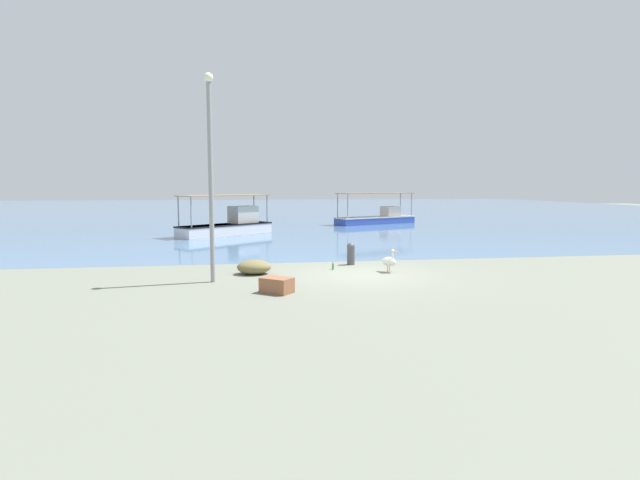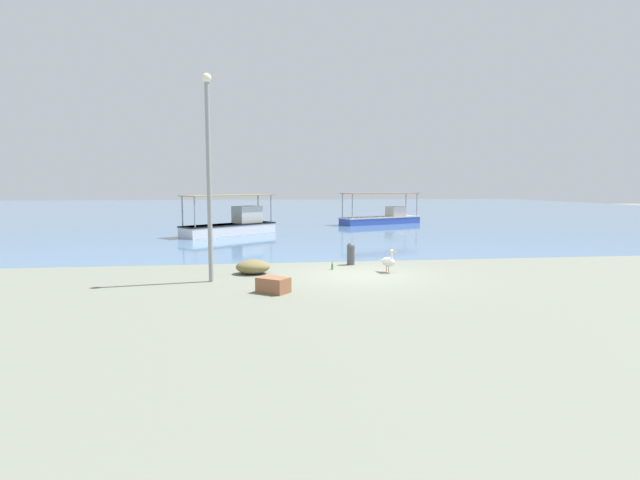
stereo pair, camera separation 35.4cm
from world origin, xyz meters
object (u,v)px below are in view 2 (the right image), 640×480
object	(u,v)px
fishing_boat_outer	(382,217)
pelican	(388,261)
fishing_boat_center	(233,224)
mooring_bollard	(351,253)
net_pile	(253,267)
glass_bottle	(332,267)
cargo_crate	(273,285)
lamp_post	(209,167)

from	to	relation	value
fishing_boat_outer	pelican	size ratio (longest dim) A/B	8.52
fishing_boat_center	mooring_bollard	distance (m)	13.23
fishing_boat_center	net_pile	size ratio (longest dim) A/B	5.05
fishing_boat_center	glass_bottle	size ratio (longest dim) A/B	21.00
pelican	cargo_crate	bearing A→B (deg)	-145.69
lamp_post	net_pile	distance (m)	3.66
fishing_boat_outer	net_pile	world-z (taller)	fishing_boat_outer
cargo_crate	fishing_boat_outer	bearing A→B (deg)	68.72
mooring_bollard	pelican	bearing A→B (deg)	-62.31
fishing_boat_center	cargo_crate	distance (m)	16.93
net_pile	fishing_boat_center	bearing A→B (deg)	94.95
fishing_boat_outer	lamp_post	bearing A→B (deg)	-116.75
pelican	lamp_post	size ratio (longest dim) A/B	0.13
net_pile	cargo_crate	distance (m)	3.10
lamp_post	net_pile	bearing A→B (deg)	43.16
lamp_post	glass_bottle	distance (m)	5.49
fishing_boat_center	net_pile	bearing A→B (deg)	-85.05
net_pile	glass_bottle	world-z (taller)	net_pile
cargo_crate	glass_bottle	world-z (taller)	cargo_crate
cargo_crate	mooring_bollard	bearing A→B (deg)	55.99
mooring_bollard	glass_bottle	world-z (taller)	mooring_bollard
mooring_bollard	cargo_crate	size ratio (longest dim) A/B	1.01
mooring_bollard	lamp_post	bearing A→B (deg)	-151.45
fishing_boat_center	lamp_post	world-z (taller)	lamp_post
fishing_boat_outer	fishing_boat_center	bearing A→B (deg)	-146.98
mooring_bollard	cargo_crate	world-z (taller)	mooring_bollard
fishing_boat_center	mooring_bollard	xyz separation A→B (m)	(4.79, -12.33, -0.19)
lamp_post	net_pile	world-z (taller)	lamp_post
fishing_boat_outer	fishing_boat_center	xyz separation A→B (m)	(-11.12, -7.22, 0.10)
mooring_bollard	fishing_boat_outer	bearing A→B (deg)	72.07
fishing_boat_center	mooring_bollard	size ratio (longest dim) A/B	6.86
pelican	glass_bottle	xyz separation A→B (m)	(-1.79, 0.81, -0.27)
pelican	cargo_crate	distance (m)	4.82
fishing_boat_center	mooring_bollard	bearing A→B (deg)	-68.77
cargo_crate	fishing_boat_center	bearing A→B (deg)	95.93
fishing_boat_outer	pelican	distance (m)	22.01
fishing_boat_center	lamp_post	size ratio (longest dim) A/B	0.91
fishing_boat_outer	mooring_bollard	distance (m)	20.55
fishing_boat_outer	mooring_bollard	xyz separation A→B (m)	(-6.33, -19.55, -0.09)
lamp_post	mooring_bollard	bearing A→B (deg)	28.55
pelican	lamp_post	world-z (taller)	lamp_post
fishing_boat_center	glass_bottle	distance (m)	13.88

